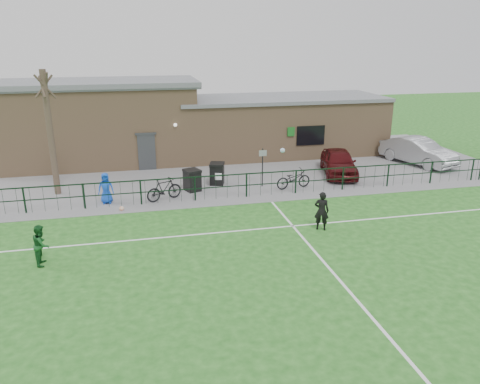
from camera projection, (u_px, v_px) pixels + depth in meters
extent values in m
plane|color=#1E5B1B|center=(274.00, 278.00, 15.09)|extent=(90.00, 90.00, 0.00)
cube|color=slate|center=(208.00, 168.00, 27.59)|extent=(34.00, 13.00, 0.02)
cube|color=white|center=(227.00, 200.00, 22.31)|extent=(28.00, 0.10, 0.01)
cube|color=white|center=(245.00, 230.00, 18.79)|extent=(28.00, 0.10, 0.01)
cube|color=white|center=(332.00, 271.00, 15.51)|extent=(0.10, 16.00, 0.01)
cube|color=black|center=(226.00, 187.00, 22.31)|extent=(28.00, 0.10, 1.20)
cylinder|color=#423328|center=(50.00, 134.00, 22.20)|extent=(0.30, 0.30, 6.00)
cube|color=black|center=(192.00, 181.00, 23.43)|extent=(0.89, 0.95, 1.02)
cube|color=black|center=(217.00, 174.00, 24.49)|extent=(0.89, 0.95, 1.05)
cylinder|color=black|center=(262.00, 167.00, 23.98)|extent=(0.06, 0.06, 2.00)
imported|color=#450C0E|center=(339.00, 162.00, 26.10)|extent=(2.70, 4.51, 1.44)
imported|color=#999BA0|center=(418.00, 151.00, 28.30)|extent=(3.15, 5.06, 1.57)
imported|color=black|center=(164.00, 189.00, 22.04)|extent=(1.86, 1.20, 1.09)
imported|color=black|center=(293.00, 179.00, 23.82)|extent=(1.96, 0.96, 0.99)
imported|color=blue|center=(106.00, 188.00, 21.61)|extent=(0.71, 0.47, 1.45)
imported|color=black|center=(322.00, 211.00, 18.64)|extent=(0.69, 0.58, 1.60)
sphere|color=white|center=(283.00, 150.00, 21.15)|extent=(0.22, 0.22, 0.22)
imported|color=#165021|center=(41.00, 245.00, 15.81)|extent=(0.55, 0.70, 1.42)
sphere|color=white|center=(122.00, 208.00, 20.88)|extent=(0.21, 0.21, 0.21)
cube|color=#A6825D|center=(200.00, 130.00, 29.81)|extent=(24.00, 5.00, 3.50)
cube|color=#A6825D|center=(95.00, 95.00, 27.77)|extent=(11.52, 5.00, 1.20)
cube|color=slate|center=(94.00, 83.00, 27.54)|extent=(12.02, 5.40, 0.28)
cube|color=slate|center=(280.00, 98.00, 30.33)|extent=(13.44, 5.30, 0.22)
cube|color=#383A3D|center=(147.00, 152.00, 26.96)|extent=(1.00, 0.08, 2.10)
cube|color=black|center=(311.00, 135.00, 28.87)|extent=(1.80, 0.08, 1.20)
cube|color=#19661E|center=(291.00, 132.00, 28.46)|extent=(0.45, 0.04, 0.55)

